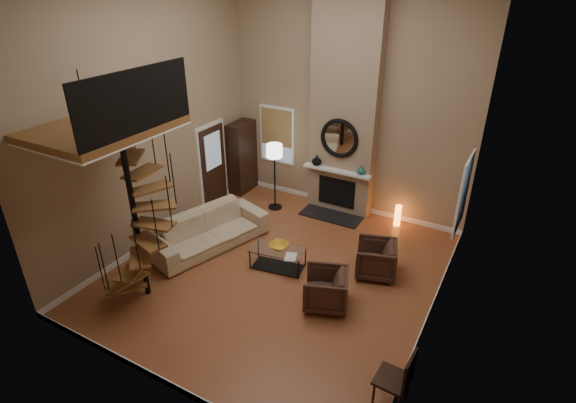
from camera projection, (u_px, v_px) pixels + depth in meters
The scene contains 32 objects.
ground at pixel (278, 271), 9.10m from camera, with size 6.00×6.50×0.01m, color #AD6338.
back_wall at pixel (348, 100), 10.36m from camera, with size 6.00×0.02×5.50m, color #9D8465.
front_wall at pixel (138, 224), 5.32m from camera, with size 6.00×0.02×5.50m, color #9D8465.
left_wall at pixel (150, 118), 9.14m from camera, with size 0.02×6.50×5.50m, color #9D8465.
right_wall at pixel (454, 176), 6.54m from camera, with size 0.02×6.50×5.50m, color #9D8465.
baseboard_back at pixel (342, 204), 11.59m from camera, with size 6.00×0.02×0.12m, color white.
baseboard_front at pixel (167, 382), 6.56m from camera, with size 6.00×0.02×0.12m, color white.
baseboard_left at pixel (167, 231), 10.37m from camera, with size 0.02×6.50×0.12m, color white.
baseboard_right at pixel (427, 318), 7.78m from camera, with size 0.02×6.50×0.12m, color white.
chimney_breast at pixel (345, 102), 10.21m from camera, with size 1.60×0.38×5.50m, color #92795F.
hearth at pixel (331, 216), 11.09m from camera, with size 1.50×0.60×0.04m, color black.
firebox at pixel (337, 192), 11.07m from camera, with size 0.95×0.02×0.72m, color black.
mantel at pixel (336, 171), 10.73m from camera, with size 1.70×0.18×0.06m, color white.
mirror_frame at pixel (339, 138), 10.41m from camera, with size 0.94×0.94×0.10m, color black.
mirror_disc at pixel (339, 138), 10.42m from camera, with size 0.80×0.80×0.01m, color white.
vase_left at pixel (317, 160), 10.93m from camera, with size 0.24×0.24×0.25m, color black.
vase_right at pixel (361, 170), 10.44m from camera, with size 0.20×0.20×0.21m, color #18564F.
window_back at pixel (277, 134), 11.68m from camera, with size 1.02×0.06×1.52m.
window_right at pixel (463, 192), 8.62m from camera, with size 0.06×1.02×1.52m.
entry_door at pixel (213, 165), 11.30m from camera, with size 0.10×1.05×2.16m.
loft at pixel (108, 125), 7.11m from camera, with size 1.70×2.20×1.09m.
spiral_stair at pixel (135, 210), 7.67m from camera, with size 1.47×1.47×4.06m.
hutch at pixel (242, 157), 12.06m from camera, with size 0.41×0.86×1.93m, color black.
sofa at pixel (209, 230), 9.78m from camera, with size 2.61×1.02×0.76m, color tan.
armchair_near at pixel (380, 259), 8.84m from camera, with size 0.76×0.78×0.71m, color #41271E.
armchair_far at pixel (330, 290), 8.00m from camera, with size 0.75×0.78×0.71m, color #41271E.
coffee_table at pixel (278, 256), 9.07m from camera, with size 1.17×0.72×0.43m.
bowl at pixel (279, 246), 9.01m from camera, with size 0.38×0.38×0.09m, color gold.
book at pixel (289, 257), 8.72m from camera, with size 0.22×0.30×0.03m, color gray.
floor_lamp at pixel (274, 156), 10.88m from camera, with size 0.39×0.39×1.71m.
accent_lamp at pixel (398, 216), 10.62m from camera, with size 0.15×0.15×0.54m, color orange.
side_chair at pixel (399, 378), 6.06m from camera, with size 0.47×0.47×0.97m.
Camera 1 is at (3.80, -6.40, 5.42)m, focal length 28.00 mm.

